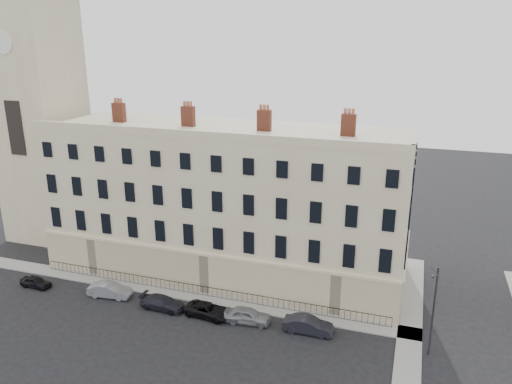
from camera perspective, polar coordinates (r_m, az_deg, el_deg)
ground at (r=42.66m, az=-1.54°, el=-16.41°), size 160.00×160.00×0.00m
terrace at (r=51.35m, az=-3.34°, el=-1.00°), size 36.22×12.22×17.00m
church_tower at (r=63.50m, az=-23.85°, el=11.46°), size 8.00×8.13×44.00m
pavement_terrace at (r=50.18m, az=-10.55°, el=-11.03°), size 48.00×2.00×0.12m
pavement_east_return at (r=47.59m, az=17.28°, el=-13.29°), size 2.00×24.00×0.12m
railings at (r=48.62m, az=-6.13°, el=-11.15°), size 35.00×0.04×0.96m
car_a at (r=54.45m, az=-23.87°, el=-9.38°), size 3.24×1.39×1.09m
car_b at (r=50.15m, az=-16.36°, el=-10.70°), size 4.28×1.91×1.37m
car_c at (r=47.06m, az=-10.63°, el=-12.33°), size 4.28×1.85×1.23m
car_d at (r=45.41m, az=-5.45°, el=-13.31°), size 4.44×2.36×1.19m
car_e at (r=44.33m, az=-0.98°, el=-13.91°), size 4.17×1.97×1.38m
car_f at (r=43.27m, az=5.98°, el=-14.89°), size 4.22×1.57×1.38m
streetlamp at (r=40.88m, az=19.59°, el=-12.39°), size 0.65×1.55×7.44m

